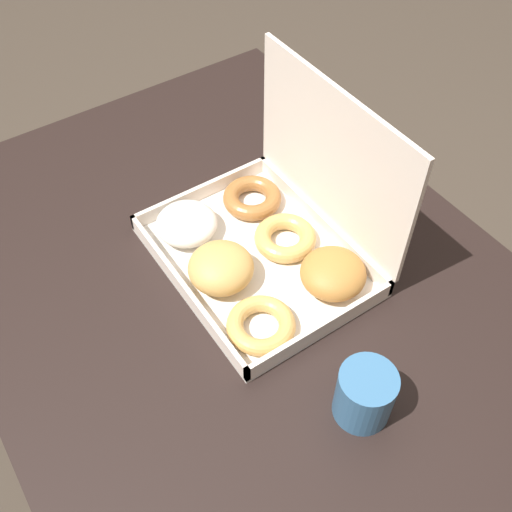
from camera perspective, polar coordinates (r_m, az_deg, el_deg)
ground_plane at (r=1.66m, az=-0.73°, el=-18.22°), size 8.00×8.00×0.00m
dining_table at (r=1.10m, az=-1.06°, el=-5.75°), size 1.21×0.87×0.73m
donut_box at (r=1.02m, az=0.97°, el=1.54°), size 0.38×0.30×0.30m
coffee_mug at (r=0.87m, az=10.33°, el=-12.81°), size 0.08×0.08×0.09m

